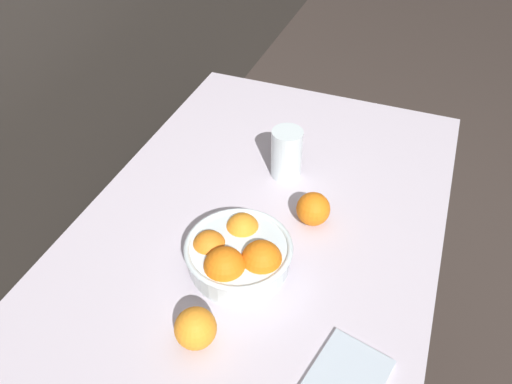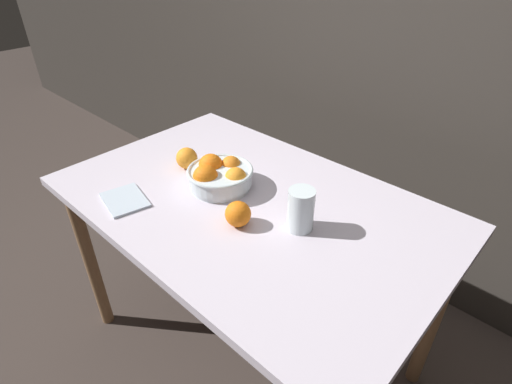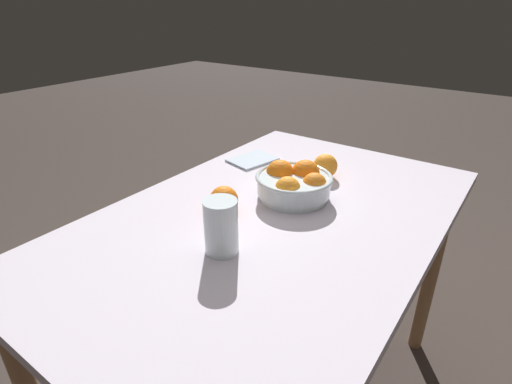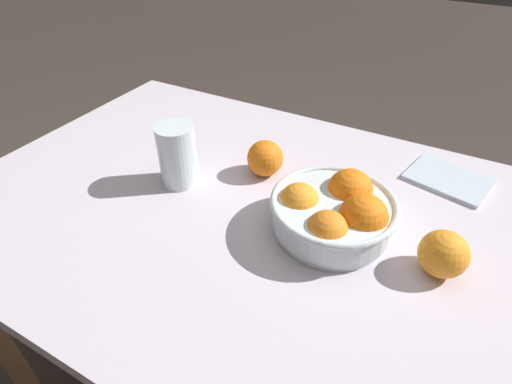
% 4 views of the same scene
% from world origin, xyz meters
% --- Properties ---
extents(dining_table, '(1.26, 0.80, 0.76)m').
position_xyz_m(dining_table, '(0.00, 0.00, 0.67)').
color(dining_table, silver).
rests_on(dining_table, ground_plane).
extents(fruit_bowl, '(0.22, 0.22, 0.10)m').
position_xyz_m(fruit_bowl, '(-0.12, -0.01, 0.81)').
color(fruit_bowl, silver).
rests_on(fruit_bowl, dining_table).
extents(juice_glass, '(0.08, 0.08, 0.13)m').
position_xyz_m(juice_glass, '(0.21, 0.00, 0.82)').
color(juice_glass, '#F4A314').
rests_on(juice_glass, dining_table).
extents(orange_loose_near_bowl, '(0.08, 0.08, 0.08)m').
position_xyz_m(orange_loose_near_bowl, '(-0.31, 0.00, 0.80)').
color(orange_loose_near_bowl, orange).
rests_on(orange_loose_near_bowl, dining_table).
extents(orange_loose_front, '(0.08, 0.08, 0.08)m').
position_xyz_m(orange_loose_front, '(0.07, -0.11, 0.80)').
color(orange_loose_front, orange).
rests_on(orange_loose_front, dining_table).
extents(napkin, '(0.18, 0.15, 0.01)m').
position_xyz_m(napkin, '(-0.29, -0.27, 0.77)').
color(napkin, silver).
rests_on(napkin, dining_table).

